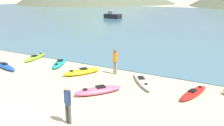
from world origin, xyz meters
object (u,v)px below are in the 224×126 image
object	(u,v)px
person_near_foreground	(68,102)
moored_boat_2	(113,16)
kayak_on_sand_4	(98,90)
kayak_on_sand_5	(60,63)
kayak_on_sand_6	(193,93)
person_near_waterline	(115,60)
kayak_on_sand_0	(142,81)
kayak_on_sand_7	(35,57)
kayak_on_sand_3	(82,72)
kayak_on_sand_2	(3,65)

from	to	relation	value
person_near_foreground	moored_boat_2	distance (m)	42.11
kayak_on_sand_4	kayak_on_sand_5	bearing A→B (deg)	148.75
kayak_on_sand_4	moored_boat_2	distance (m)	38.72
kayak_on_sand_4	moored_boat_2	bearing A→B (deg)	118.13
kayak_on_sand_5	kayak_on_sand_6	xyz separation A→B (m)	(10.25, -1.15, 0.01)
person_near_foreground	person_near_waterline	xyz separation A→B (m)	(-1.53, 6.91, -0.00)
kayak_on_sand_0	person_near_waterline	distance (m)	2.58
kayak_on_sand_6	kayak_on_sand_7	xyz separation A→B (m)	(-13.14, 1.52, -0.02)
kayak_on_sand_3	kayak_on_sand_7	size ratio (longest dim) A/B	0.91
person_near_waterline	kayak_on_sand_2	bearing A→B (deg)	-161.34
kayak_on_sand_6	person_near_waterline	size ratio (longest dim) A/B	1.58
person_near_foreground	kayak_on_sand_5	bearing A→B (deg)	132.61
kayak_on_sand_6	moored_boat_2	xyz separation A→B (m)	(-22.88, 31.88, 0.41)
kayak_on_sand_4	kayak_on_sand_7	distance (m)	9.32
person_near_foreground	kayak_on_sand_4	bearing A→B (deg)	101.42
kayak_on_sand_6	person_near_foreground	world-z (taller)	person_near_foreground
kayak_on_sand_5	person_near_waterline	distance (m)	4.87
kayak_on_sand_0	kayak_on_sand_3	world-z (taller)	kayak_on_sand_3
kayak_on_sand_3	kayak_on_sand_4	world-z (taller)	kayak_on_sand_3
kayak_on_sand_7	person_near_foreground	distance (m)	11.75
moored_boat_2	kayak_on_sand_0	bearing A→B (deg)	-57.95
kayak_on_sand_2	moored_boat_2	bearing A→B (deg)	105.99
kayak_on_sand_4	kayak_on_sand_7	size ratio (longest dim) A/B	0.91
kayak_on_sand_3	person_near_waterline	size ratio (longest dim) A/B	1.54
kayak_on_sand_2	person_near_foreground	xyz separation A→B (m)	(9.40, -4.25, 0.83)
kayak_on_sand_0	kayak_on_sand_3	size ratio (longest dim) A/B	1.10
kayak_on_sand_6	person_near_foreground	xyz separation A→B (m)	(-3.92, -5.72, 0.84)
kayak_on_sand_5	kayak_on_sand_6	bearing A→B (deg)	-6.41
kayak_on_sand_0	kayak_on_sand_3	bearing A→B (deg)	-175.77
kayak_on_sand_3	person_near_foreground	distance (m)	6.80
kayak_on_sand_6	person_near_waterline	bearing A→B (deg)	167.75
kayak_on_sand_4	kayak_on_sand_5	distance (m)	6.58
kayak_on_sand_6	kayak_on_sand_3	bearing A→B (deg)	179.50
kayak_on_sand_0	moored_boat_2	bearing A→B (deg)	122.05
kayak_on_sand_5	person_near_waterline	bearing A→B (deg)	0.39
person_near_foreground	kayak_on_sand_2	bearing A→B (deg)	155.65
kayak_on_sand_0	kayak_on_sand_4	distance (m)	3.02
kayak_on_sand_2	person_near_waterline	distance (m)	8.34
moored_boat_2	kayak_on_sand_5	bearing A→B (deg)	-67.66
kayak_on_sand_4	person_near_foreground	world-z (taller)	person_near_foreground
kayak_on_sand_3	kayak_on_sand_5	world-z (taller)	kayak_on_sand_3
kayak_on_sand_2	kayak_on_sand_6	world-z (taller)	kayak_on_sand_2
kayak_on_sand_3	kayak_on_sand_5	xyz separation A→B (m)	(-2.84, 1.09, -0.04)
kayak_on_sand_2	kayak_on_sand_6	size ratio (longest dim) A/B	1.29
kayak_on_sand_4	kayak_on_sand_5	xyz separation A→B (m)	(-5.62, 3.41, -0.04)
kayak_on_sand_4	kayak_on_sand_6	size ratio (longest dim) A/B	0.97
person_near_waterline	kayak_on_sand_3	bearing A→B (deg)	-150.14
kayak_on_sand_4	kayak_on_sand_3	bearing A→B (deg)	140.12
person_near_foreground	kayak_on_sand_3	bearing A→B (deg)	121.04
kayak_on_sand_5	person_near_foreground	distance (m)	9.38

